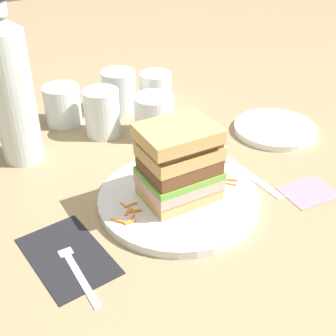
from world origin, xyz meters
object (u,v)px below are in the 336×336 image
object	(u,v)px
napkin_dark	(68,256)
empty_tumbler_0	(156,87)
empty_tumbler_2	(63,105)
napkin_pink	(309,192)
main_plate	(178,200)
empty_tumbler_1	(104,112)
empty_tumbler_3	(119,91)
side_plate	(275,129)
fork	(73,263)
sandwich	(178,163)
water_bottle	(12,90)
knife	(246,172)
juice_glass	(154,118)

from	to	relation	value
napkin_dark	empty_tumbler_0	world-z (taller)	empty_tumbler_0
empty_tumbler_2	napkin_pink	xyz separation A→B (m)	(0.26, -0.47, -0.04)
main_plate	empty_tumbler_2	world-z (taller)	empty_tumbler_2
empty_tumbler_1	empty_tumbler_3	size ratio (longest dim) A/B	1.03
empty_tumbler_2	side_plate	world-z (taller)	empty_tumbler_2
fork	empty_tumbler_3	xyz separation A→B (m)	(0.29, 0.41, 0.04)
empty_tumbler_0	empty_tumbler_1	world-z (taller)	empty_tumbler_1
sandwich	napkin_dark	bearing A→B (deg)	-174.84
main_plate	napkin_pink	distance (m)	0.23
napkin_dark	empty_tumbler_3	bearing A→B (deg)	53.27
empty_tumbler_3	napkin_dark	bearing A→B (deg)	-126.73
napkin_dark	empty_tumbler_0	xyz separation A→B (m)	(0.38, 0.38, 0.03)
fork	side_plate	xyz separation A→B (m)	(0.52, 0.14, 0.00)
fork	water_bottle	distance (m)	0.35
knife	side_plate	size ratio (longest dim) A/B	1.15
napkin_dark	juice_glass	xyz separation A→B (m)	(0.29, 0.24, 0.04)
side_plate	napkin_pink	xyz separation A→B (m)	(-0.10, -0.19, -0.01)
knife	empty_tumbler_3	bearing A→B (deg)	101.89
juice_glass	empty_tumbler_1	xyz separation A→B (m)	(-0.08, 0.06, 0.01)
main_plate	empty_tumbler_3	distance (m)	0.38
main_plate	empty_tumbler_2	size ratio (longest dim) A/B	3.20
napkin_pink	juice_glass	bearing A→B (deg)	110.27
empty_tumbler_2	empty_tumbler_0	bearing A→B (deg)	-3.34
sandwich	side_plate	distance (m)	0.34
fork	empty_tumbler_0	xyz separation A→B (m)	(0.38, 0.41, 0.03)
main_plate	knife	xyz separation A→B (m)	(0.16, 0.01, -0.01)
main_plate	empty_tumbler_0	size ratio (longest dim) A/B	3.60
empty_tumbler_2	side_plate	xyz separation A→B (m)	(0.36, -0.28, -0.04)
juice_glass	water_bottle	size ratio (longest dim) A/B	0.28
main_plate	empty_tumbler_1	world-z (taller)	empty_tumbler_1
main_plate	empty_tumbler_3	size ratio (longest dim) A/B	2.85
empty_tumbler_2	empty_tumbler_3	bearing A→B (deg)	-5.56
sandwich	side_plate	xyz separation A→B (m)	(0.31, 0.10, -0.07)
sandwich	empty_tumbler_2	size ratio (longest dim) A/B	1.60
main_plate	empty_tumbler_2	xyz separation A→B (m)	(-0.05, 0.38, 0.03)
empty_tumbler_0	juice_glass	bearing A→B (deg)	-122.14
sandwich	side_plate	bearing A→B (deg)	17.47
water_bottle	napkin_dark	bearing A→B (deg)	-96.61
juice_glass	water_bottle	world-z (taller)	water_bottle
main_plate	water_bottle	world-z (taller)	water_bottle
sandwich	fork	distance (m)	0.22
main_plate	napkin_pink	world-z (taller)	main_plate
napkin_dark	empty_tumbler_1	size ratio (longest dim) A/B	1.61
side_plate	empty_tumbler_0	bearing A→B (deg)	116.77
main_plate	juice_glass	distance (m)	0.24
napkin_dark	fork	bearing A→B (deg)	-91.79
napkin_dark	water_bottle	bearing A→B (deg)	83.39
sandwich	napkin_dark	distance (m)	0.22
empty_tumbler_1	side_plate	xyz separation A→B (m)	(0.31, -0.19, -0.04)
juice_glass	empty_tumbler_0	distance (m)	0.17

